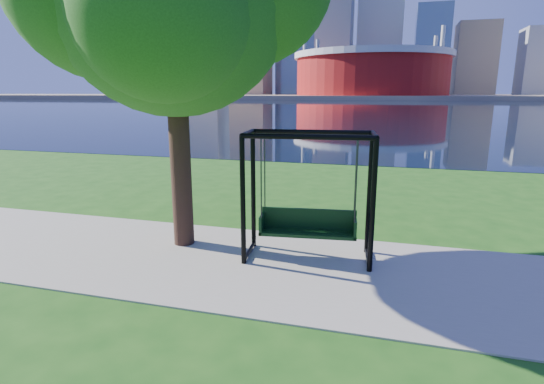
% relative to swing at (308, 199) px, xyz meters
% --- Properties ---
extents(ground, '(900.00, 900.00, 0.00)m').
position_rel_swing_xyz_m(ground, '(-0.53, -0.14, -1.26)').
color(ground, '#1E5114').
rests_on(ground, ground).
extents(path, '(120.00, 4.00, 0.03)m').
position_rel_swing_xyz_m(path, '(-0.53, -0.64, -1.24)').
color(path, '#9E937F').
rests_on(path, ground).
extents(river, '(900.00, 180.00, 0.02)m').
position_rel_swing_xyz_m(river, '(-0.53, 101.86, -1.25)').
color(river, black).
rests_on(river, ground).
extents(far_bank, '(900.00, 228.00, 2.00)m').
position_rel_swing_xyz_m(far_bank, '(-0.53, 305.86, -0.26)').
color(far_bank, '#937F60').
rests_on(far_bank, ground).
extents(stadium, '(83.00, 83.00, 32.00)m').
position_rel_swing_xyz_m(stadium, '(-10.53, 234.86, 12.97)').
color(stadium, maroon).
rests_on(stadium, far_bank).
extents(skyline, '(392.00, 66.00, 96.50)m').
position_rel_swing_xyz_m(skyline, '(-4.79, 319.25, 34.63)').
color(skyline, gray).
rests_on(skyline, far_bank).
extents(swing, '(2.65, 1.38, 2.60)m').
position_rel_swing_xyz_m(swing, '(0.00, 0.00, 0.00)').
color(swing, black).
rests_on(swing, ground).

